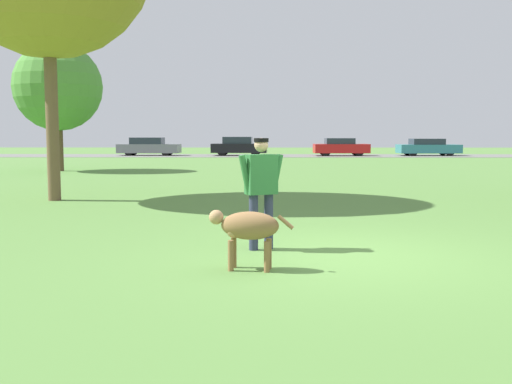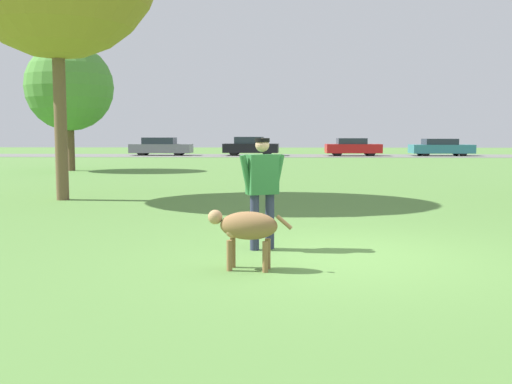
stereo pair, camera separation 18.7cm
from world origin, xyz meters
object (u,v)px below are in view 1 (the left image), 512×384
object	(u,v)px
dog	(247,227)
frisbee	(243,236)
parked_car_grey	(149,147)
parked_car_teal	(428,147)
person	(261,184)
parked_car_black	(239,146)
parked_car_red	(341,147)
tree_far_left	(58,87)

from	to	relation	value
dog	frisbee	bearing A→B (deg)	-78.97
dog	frisbee	xyz separation A→B (m)	(-0.13, 2.40, -0.52)
parked_car_grey	parked_car_teal	size ratio (longest dim) A/B	1.02
person	parked_car_black	xyz separation A→B (m)	(-1.83, 35.44, -0.27)
parked_car_black	parked_car_red	size ratio (longest dim) A/B	1.02
parked_car_black	parked_car_red	distance (m)	7.44
dog	parked_car_grey	xyz separation A→B (m)	(-8.33, 36.83, 0.12)
tree_far_left	parked_car_red	xyz separation A→B (m)	(14.57, 17.42, -3.03)
tree_far_left	parked_car_red	world-z (taller)	tree_far_left
frisbee	parked_car_red	size ratio (longest dim) A/B	0.07
parked_car_red	parked_car_teal	size ratio (longest dim) A/B	0.90
frisbee	tree_far_left	xyz separation A→B (m)	(-8.67, 16.59, 3.66)
person	tree_far_left	xyz separation A→B (m)	(-8.97, 17.70, 2.72)
parked_car_red	dog	bearing A→B (deg)	-100.71
parked_car_black	frisbee	bearing A→B (deg)	-84.98
tree_far_left	parked_car_grey	distance (m)	18.10
frisbee	parked_car_teal	world-z (taller)	parked_car_teal
parked_car_black	parked_car_teal	world-z (taller)	parked_car_black
person	parked_car_teal	distance (m)	37.40
frisbee	tree_far_left	distance (m)	19.07
frisbee	dog	bearing A→B (deg)	-86.94
parked_car_grey	tree_far_left	bearing A→B (deg)	-89.23
dog	parked_car_teal	bearing A→B (deg)	-100.38
dog	parked_car_red	distance (m)	36.87
tree_far_left	person	bearing A→B (deg)	-63.13
dog	parked_car_red	xyz separation A→B (m)	(5.77, 36.41, 0.12)
person	dog	world-z (taller)	person
tree_far_left	parked_car_grey	xyz separation A→B (m)	(0.47, 17.84, -3.02)
dog	tree_far_left	size ratio (longest dim) A/B	0.19
tree_far_left	parked_car_grey	world-z (taller)	tree_far_left
parked_car_grey	parked_car_red	xyz separation A→B (m)	(14.10, -0.42, -0.01)
tree_far_left	parked_car_red	distance (m)	22.91
parked_car_red	parked_car_grey	bearing A→B (deg)	176.59
parked_car_teal	frisbee	bearing A→B (deg)	-111.44
frisbee	parked_car_teal	xyz separation A→B (m)	(12.30, 34.31, 0.61)
parked_car_black	parked_car_teal	distance (m)	13.84
parked_car_grey	parked_car_teal	world-z (taller)	parked_car_grey
frisbee	parked_car_teal	bearing A→B (deg)	70.27
frisbee	parked_car_black	distance (m)	34.37
tree_far_left	parked_car_black	distance (m)	19.36
person	parked_car_teal	size ratio (longest dim) A/B	0.36
dog	parked_car_teal	size ratio (longest dim) A/B	0.24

